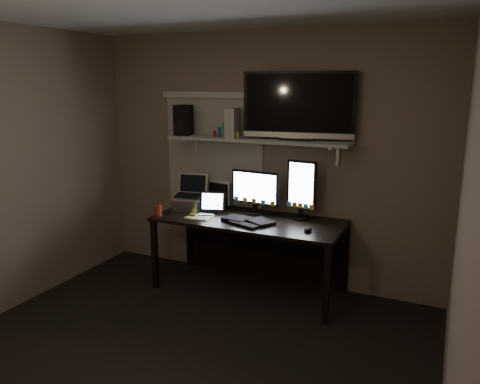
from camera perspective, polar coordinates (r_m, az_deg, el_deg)
The scene contains 20 objects.
floor at distance 3.63m, azimuth -8.62°, elevation -20.31°, with size 3.60×3.60×0.00m, color black.
back_wall at distance 4.70m, azimuth 2.89°, elevation 3.99°, with size 3.60×3.60×0.00m, color #80715C.
right_wall at distance 2.62m, azimuth 25.55°, elevation -4.63°, with size 3.60×3.60×0.00m, color #80715C.
window_blinds at distance 4.90m, azimuth -3.17°, elevation 4.96°, with size 1.10×0.02×1.10m, color beige.
desk at distance 4.63m, azimuth 1.64°, elevation -5.00°, with size 1.80×0.75×0.73m.
wall_shelf at distance 4.51m, azimuth 2.09°, elevation 6.37°, with size 1.80×0.35×0.03m, color #AAA9A5.
monitor_landscape at distance 4.58m, azimuth 1.84°, elevation -0.05°, with size 0.50×0.05×0.44m, color black.
monitor_portrait at distance 4.43m, azimuth 7.51°, elevation 0.26°, with size 0.29×0.05×0.57m, color black.
keyboard at distance 4.37m, azimuth 1.03°, elevation -3.49°, with size 0.49×0.19×0.03m, color black.
mouse at distance 4.13m, azimuth 8.28°, elevation -4.56°, with size 0.07×0.10×0.04m, color black.
notepad at distance 4.53m, azimuth -4.55°, elevation -3.03°, with size 0.15×0.22×0.01m, color white.
tablet at distance 4.65m, azimuth -3.28°, elevation -1.29°, with size 0.25×0.10×0.22m, color black.
file_sorter at distance 4.90m, azimuth -2.48°, elevation -0.21°, with size 0.21×0.10×0.27m, color black.
laptop at distance 4.78m, azimuth -6.35°, elevation -0.13°, with size 0.31×0.25×0.35m, color silver.
cup at distance 4.64m, azimuth -9.97°, elevation -2.19°, with size 0.08×0.08×0.11m, color maroon.
sticky_notes at distance 4.58m, azimuth -4.88°, elevation -2.94°, with size 0.30×0.22×0.00m, color gold, non-canonical shape.
tv at distance 4.39m, azimuth 7.15°, elevation 10.37°, with size 1.04×0.19×0.62m, color black.
game_console at distance 4.57m, azimuth -0.82°, elevation 8.43°, with size 0.07×0.24×0.28m, color beige.
speaker at distance 4.83m, azimuth -6.91°, elevation 8.71°, with size 0.16×0.20×0.30m, color black.
bottles at distance 4.59m, azimuth -1.71°, elevation 7.53°, with size 0.21×0.05×0.14m, color #A50F0C, non-canonical shape.
Camera 1 is at (1.71, -2.51, 1.99)m, focal length 35.00 mm.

